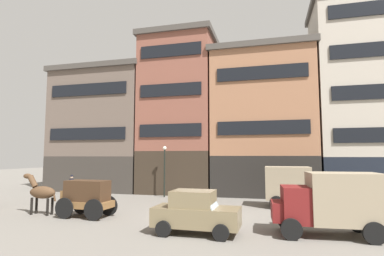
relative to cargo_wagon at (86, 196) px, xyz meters
name	(u,v)px	position (x,y,z in m)	size (l,w,h in m)	color
ground_plane	(199,215)	(5.82, 2.16, -1.15)	(120.00, 120.00, 0.00)	slate
building_far_left	(104,129)	(-6.44, 12.52, 4.91)	(9.71, 6.51, 12.03)	#38332D
building_center_left	(180,113)	(1.59, 12.52, 6.26)	(7.05, 6.51, 14.73)	#33281E
building_center_right	(263,121)	(9.26, 12.52, 5.23)	(8.99, 6.51, 12.69)	black
building_far_right	(374,96)	(18.17, 12.52, 7.10)	(9.51, 6.51, 16.40)	black
cargo_wagon	(86,196)	(0.00, 0.00, 0.00)	(2.95, 1.60, 1.98)	brown
draft_horse	(41,192)	(-2.95, 0.00, 0.12)	(2.35, 0.66, 2.30)	#513823
delivery_truck_near	(297,185)	(11.44, 5.98, 0.28)	(4.36, 2.14, 2.62)	#2D3823
delivery_truck_far	(329,201)	(12.16, -0.90, 0.28)	(4.43, 2.32, 2.62)	maroon
sedan_dark	(196,212)	(6.64, -1.94, -0.23)	(3.73, 1.92, 1.83)	#7A6B4C
pedestrian_officer	(71,185)	(-5.76, 6.60, -0.17)	(0.47, 0.47, 1.79)	black
streetlamp_curbside	(164,164)	(1.43, 8.64, 1.52)	(0.32, 0.32, 4.12)	black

